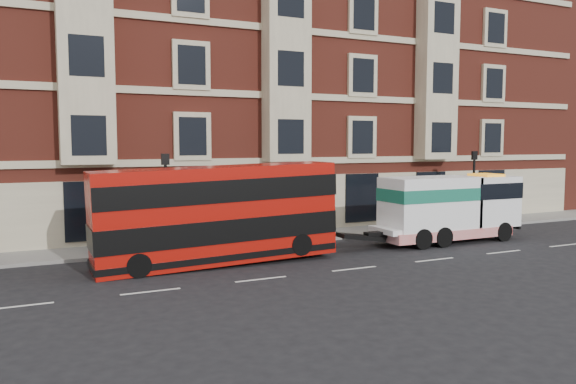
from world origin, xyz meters
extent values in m
plane|color=black|center=(0.00, 0.00, 0.00)|extent=(120.00, 120.00, 0.00)
cube|color=slate|center=(0.00, 7.50, 0.07)|extent=(90.00, 3.00, 0.15)
cube|color=maroon|center=(0.50, 15.00, 9.00)|extent=(45.00, 12.00, 18.00)
cylinder|color=black|center=(-6.00, 6.20, 2.15)|extent=(0.14, 0.14, 4.00)
cube|color=black|center=(-6.00, 6.20, 4.25)|extent=(0.35, 0.15, 0.50)
cylinder|color=black|center=(12.00, 6.20, 2.15)|extent=(0.14, 0.14, 4.00)
cube|color=black|center=(12.00, 6.20, 4.25)|extent=(0.35, 0.15, 0.50)
cube|color=#A61009|center=(-4.63, 3.16, 2.07)|extent=(9.88, 2.20, 3.88)
cube|color=black|center=(-4.63, 3.16, 1.50)|extent=(9.92, 2.26, 0.93)
cube|color=black|center=(-4.63, 3.16, 3.09)|extent=(9.92, 2.26, 0.88)
cylinder|color=black|center=(-7.99, 2.16, 0.46)|extent=(0.92, 0.28, 0.92)
cylinder|color=black|center=(-7.99, 4.16, 0.46)|extent=(0.92, 0.28, 0.92)
cylinder|color=black|center=(-1.28, 2.16, 0.72)|extent=(0.92, 0.28, 0.92)
cylinder|color=black|center=(-1.28, 4.16, 0.72)|extent=(0.92, 0.28, 0.92)
cube|color=white|center=(7.37, 3.16, 0.84)|extent=(7.94, 2.03, 0.26)
cube|color=white|center=(9.92, 3.16, 1.98)|extent=(2.82, 2.20, 2.56)
cube|color=white|center=(6.31, 3.16, 2.03)|extent=(4.76, 2.20, 2.56)
cube|color=#186C54|center=(6.31, 3.16, 2.47)|extent=(4.81, 2.24, 0.62)
cube|color=red|center=(7.19, 3.16, 0.53)|extent=(7.05, 2.26, 0.48)
cylinder|color=black|center=(10.19, 2.16, 0.48)|extent=(0.97, 0.31, 0.97)
cylinder|color=black|center=(10.19, 4.16, 0.48)|extent=(0.97, 0.31, 0.97)
cylinder|color=black|center=(6.31, 2.16, 0.48)|extent=(0.97, 0.35, 0.97)
cylinder|color=black|center=(6.31, 4.16, 0.48)|extent=(0.97, 0.35, 0.97)
cylinder|color=black|center=(5.07, 2.16, 0.48)|extent=(0.97, 0.35, 0.97)
cylinder|color=black|center=(5.07, 4.16, 0.48)|extent=(0.97, 0.35, 0.97)
imported|color=#1C2339|center=(-8.81, 7.00, 0.97)|extent=(0.72, 0.64, 1.64)
camera|label=1|loc=(-11.71, -18.62, 4.97)|focal=35.00mm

